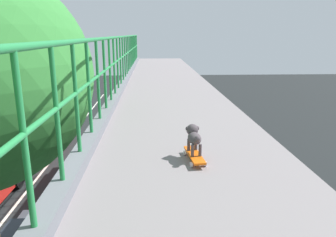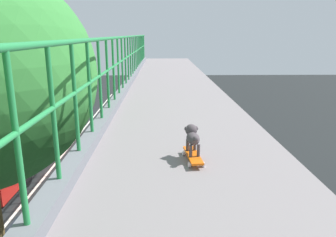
# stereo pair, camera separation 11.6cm
# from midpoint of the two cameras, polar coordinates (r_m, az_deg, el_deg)

# --- Properties ---
(green_railing) EXTENTS (0.20, 32.79, 1.36)m
(green_railing) POSITION_cam_midpoint_polar(r_m,az_deg,el_deg) (2.45, -22.80, -13.88)
(green_railing) COLOR slate
(green_railing) RESTS_ON overpass_deck
(city_bus) EXTENTS (2.76, 11.81, 3.08)m
(city_bus) POSITION_cam_midpoint_polar(r_m,az_deg,el_deg) (21.38, -23.94, -2.70)
(city_bus) COLOR red
(city_bus) RESTS_ON ground
(toy_skateboard) EXTENTS (0.22, 0.57, 0.08)m
(toy_skateboard) POSITION_cam_midpoint_polar(r_m,az_deg,el_deg) (3.71, 5.35, -6.58)
(toy_skateboard) COLOR orange
(toy_skateboard) RESTS_ON overpass_deck
(small_dog) EXTENTS (0.18, 0.38, 0.31)m
(small_dog) POSITION_cam_midpoint_polar(r_m,az_deg,el_deg) (3.70, 5.26, -3.14)
(small_dog) COLOR #483F44
(small_dog) RESTS_ON toy_skateboard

